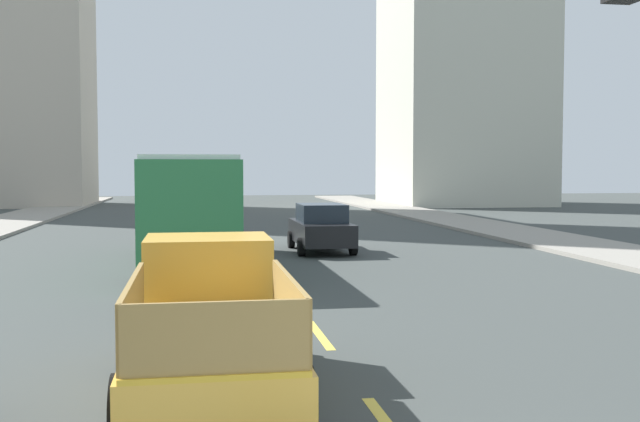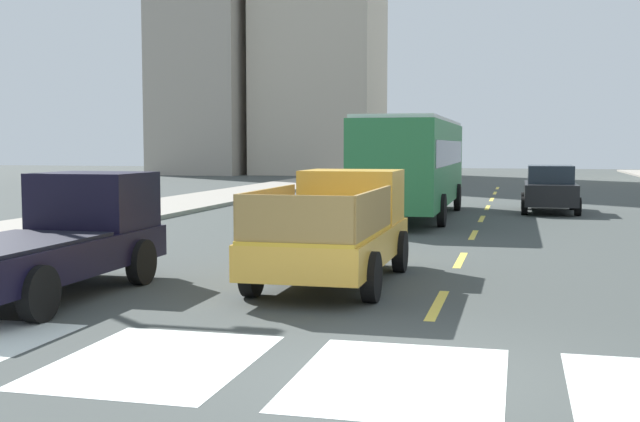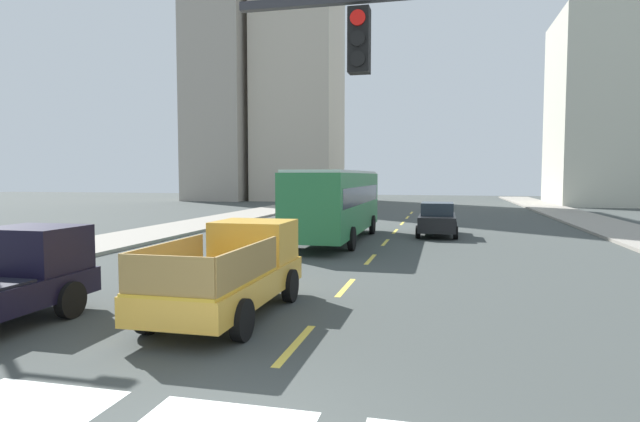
% 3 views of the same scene
% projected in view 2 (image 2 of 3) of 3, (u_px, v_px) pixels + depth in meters
% --- Properties ---
extents(ground_plane, '(160.00, 160.00, 0.00)m').
position_uv_depth(ground_plane, '(400.00, 378.00, 8.47)').
color(ground_plane, '#3C4240').
extents(sidewalk_left, '(3.90, 110.00, 0.15)m').
position_uv_depth(sidewalk_left, '(134.00, 212.00, 28.80)').
color(sidewalk_left, gray).
rests_on(sidewalk_left, ground).
extents(crosswalk_stripe_2, '(2.19, 2.87, 0.01)m').
position_uv_depth(crosswalk_stripe_2, '(157.00, 360.00, 9.14)').
color(crosswalk_stripe_2, silver).
rests_on(crosswalk_stripe_2, ground).
extents(crosswalk_stripe_3, '(2.19, 2.87, 0.01)m').
position_uv_depth(crosswalk_stripe_3, '(400.00, 377.00, 8.47)').
color(crosswalk_stripe_3, silver).
rests_on(crosswalk_stripe_3, ground).
extents(lane_dash_0, '(0.16, 2.40, 0.01)m').
position_uv_depth(lane_dash_0, '(438.00, 305.00, 12.34)').
color(lane_dash_0, '#E1C345').
rests_on(lane_dash_0, ground).
extents(lane_dash_1, '(0.16, 2.40, 0.01)m').
position_uv_depth(lane_dash_1, '(461.00, 260.00, 17.18)').
color(lane_dash_1, '#E1C345').
rests_on(lane_dash_1, ground).
extents(lane_dash_2, '(0.16, 2.40, 0.01)m').
position_uv_depth(lane_dash_2, '(473.00, 235.00, 22.01)').
color(lane_dash_2, '#E1C345').
rests_on(lane_dash_2, ground).
extents(lane_dash_3, '(0.16, 2.40, 0.01)m').
position_uv_depth(lane_dash_3, '(482.00, 219.00, 26.85)').
color(lane_dash_3, '#E1C345').
rests_on(lane_dash_3, ground).
extents(lane_dash_4, '(0.16, 2.40, 0.01)m').
position_uv_depth(lane_dash_4, '(487.00, 208.00, 31.69)').
color(lane_dash_4, '#E1C345').
rests_on(lane_dash_4, ground).
extents(lane_dash_5, '(0.16, 2.40, 0.01)m').
position_uv_depth(lane_dash_5, '(492.00, 199.00, 36.53)').
color(lane_dash_5, '#E1C345').
rests_on(lane_dash_5, ground).
extents(lane_dash_6, '(0.16, 2.40, 0.01)m').
position_uv_depth(lane_dash_6, '(495.00, 193.00, 41.37)').
color(lane_dash_6, '#E1C345').
rests_on(lane_dash_6, ground).
extents(lane_dash_7, '(0.16, 2.40, 0.01)m').
position_uv_depth(lane_dash_7, '(497.00, 188.00, 46.20)').
color(lane_dash_7, '#E1C345').
rests_on(lane_dash_7, ground).
extents(pickup_stakebed, '(2.18, 5.20, 1.96)m').
position_uv_depth(pickup_stakebed, '(338.00, 228.00, 14.64)').
color(pickup_stakebed, gold).
rests_on(pickup_stakebed, ground).
extents(pickup_dark, '(2.18, 5.20, 1.96)m').
position_uv_depth(pickup_dark, '(57.00, 238.00, 13.28)').
color(pickup_dark, black).
rests_on(pickup_dark, ground).
extents(city_bus, '(2.72, 10.80, 3.32)m').
position_uv_depth(city_bus, '(413.00, 160.00, 27.22)').
color(city_bus, '#2A7542').
rests_on(city_bus, ground).
extents(sedan_near_left, '(2.02, 4.40, 1.72)m').
position_uv_depth(sedan_near_left, '(550.00, 189.00, 29.45)').
color(sedan_near_left, black).
rests_on(sedan_near_left, ground).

